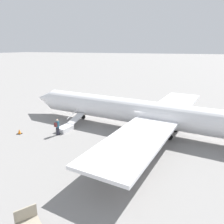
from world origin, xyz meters
The scene contains 5 objects.
ground_plane centered at (0.00, 0.00, 0.00)m, with size 600.00×600.00×0.00m, color gray.
airplane_main centered at (-0.98, 0.10, 2.07)m, with size 33.25×25.47×6.94m.
boarding_stairs centered at (8.40, 3.01, 0.38)m, with size 1.41×4.10×1.72m.
passenger centered at (8.45, 4.72, 1.00)m, with size 0.36×0.55×1.74m.
traffic_cone_near_stairs centered at (12.43, 6.04, 0.23)m, with size 0.47×0.47×0.51m.
Camera 1 is at (-5.06, 22.14, 8.87)m, focal length 35.00 mm.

